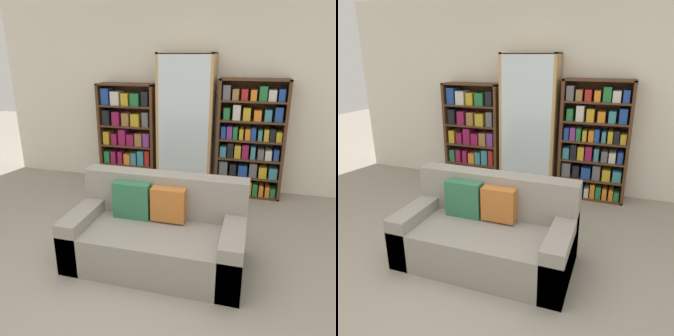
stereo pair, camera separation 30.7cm
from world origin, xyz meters
TOP-DOWN VIEW (x-y plane):
  - ground_plane at (0.00, 0.00)m, footprint 16.00×16.00m
  - wall_back at (0.00, 2.81)m, footprint 6.16×0.06m
  - couch at (0.03, 0.72)m, footprint 1.62×0.81m
  - bookshelf_left at (-0.99, 2.60)m, footprint 0.86×0.32m
  - display_cabinet at (-0.10, 2.59)m, footprint 0.78×0.36m
  - bookshelf_right at (0.79, 2.61)m, footprint 0.90×0.32m
  - wine_bottle at (0.51, 1.68)m, footprint 0.07×0.07m

SIDE VIEW (x-z plane):
  - ground_plane at x=0.00m, z-range 0.00..0.00m
  - wine_bottle at x=0.51m, z-range -0.03..0.32m
  - couch at x=0.03m, z-range -0.12..0.69m
  - bookshelf_left at x=-0.99m, z-range -0.03..1.49m
  - bookshelf_right at x=0.79m, z-range -0.03..1.59m
  - display_cabinet at x=-0.10m, z-range -0.01..1.92m
  - wall_back at x=0.00m, z-range 0.00..2.70m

